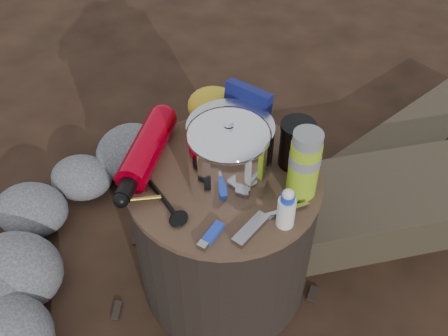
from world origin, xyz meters
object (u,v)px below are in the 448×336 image
at_px(travel_mug, 296,144).
at_px(camping_pot, 228,155).
at_px(stump, 224,233).
at_px(thermos, 304,164).
at_px(fuel_bottle, 147,149).

bearing_deg(travel_mug, camping_pot, -131.73).
bearing_deg(travel_mug, stump, -139.65).
height_order(camping_pot, thermos, camping_pot).
distance_m(stump, fuel_bottle, 0.33).
height_order(fuel_bottle, thermos, thermos).
relative_size(thermos, travel_mug, 1.45).
relative_size(stump, travel_mug, 3.92).
bearing_deg(fuel_bottle, camping_pot, -8.61).
distance_m(camping_pot, thermos, 0.18).
bearing_deg(camping_pot, travel_mug, 48.27).
bearing_deg(thermos, camping_pot, -163.64).
height_order(stump, thermos, thermos).
height_order(camping_pot, travel_mug, camping_pot).
distance_m(stump, travel_mug, 0.34).
xyz_separation_m(stump, camping_pot, (0.02, -0.02, 0.32)).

